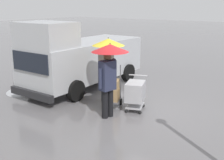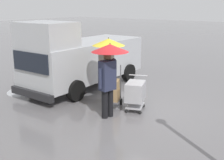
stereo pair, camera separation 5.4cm
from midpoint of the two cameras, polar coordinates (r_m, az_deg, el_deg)
name	(u,v)px [view 1 (the left image)]	position (r m, az deg, el deg)	size (l,w,h in m)	color
ground_plane	(147,110)	(9.07, 6.74, -5.92)	(90.00, 90.00, 0.00)	slate
slush_patch_near_cluster	(28,92)	(11.32, -16.30, -2.17)	(1.52, 1.52, 0.01)	#ADAFB5
cargo_van_parked_right	(80,57)	(11.25, -6.39, 4.41)	(2.25, 5.37, 2.60)	#B7BABF
shopping_cart_vendor	(135,92)	(8.90, 4.41, -2.40)	(0.81, 0.96, 1.02)	#B2B2B7
hand_dolly_boxes	(112,91)	(9.14, -0.21, -2.16)	(0.75, 0.85, 1.32)	#515156
pedestrian_pink_side	(109,63)	(8.10, -0.81, 3.34)	(1.04, 1.04, 2.15)	black
pedestrian_black_side	(107,55)	(9.38, -1.09, 4.93)	(1.04, 1.04, 2.15)	black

